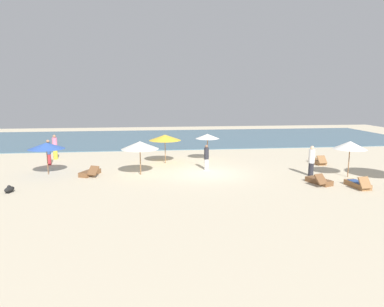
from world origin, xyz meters
name	(u,v)px	position (x,y,z in m)	size (l,w,h in m)	color
ground_plane	(207,173)	(0.00, 0.00, 0.00)	(60.00, 60.00, 0.00)	beige
ocean_water	(182,138)	(0.00, 17.00, 0.03)	(48.00, 16.00, 0.06)	#476B7F
umbrella_0	(207,136)	(0.71, 4.12, 1.80)	(1.73, 1.73, 1.97)	brown
umbrella_1	(165,138)	(-2.41, 3.52, 1.83)	(2.25, 2.25, 2.04)	olive
umbrella_2	(46,146)	(-9.71, 0.94, 1.77)	(2.16, 2.16, 1.97)	brown
umbrella_3	(140,145)	(-4.06, 0.16, 1.82)	(2.28, 2.28, 2.06)	olive
umbrella_4	(350,145)	(8.18, -1.91, 1.92)	(1.90, 1.90, 2.15)	brown
lounger_0	(90,173)	(-7.09, 0.34, 0.17)	(1.27, 1.79, 0.67)	brown
lounger_1	(358,184)	(7.43, -4.17, 0.18)	(0.74, 1.72, 0.71)	olive
lounger_2	(318,161)	(8.26, 2.05, 0.17)	(0.65, 1.72, 0.67)	olive
lounger_3	(319,181)	(5.73, -3.22, 0.17)	(1.13, 1.80, 0.68)	brown
person_0	(206,157)	(0.14, 0.99, 0.84)	(0.41, 0.41, 1.65)	white
person_1	(55,147)	(-10.54, 5.96, 0.94)	(0.49, 0.49, 1.86)	yellow
person_2	(49,152)	(-10.41, 3.81, 0.91)	(0.42, 0.42, 1.77)	#BF3338
person_3	(311,161)	(6.13, -1.36, 0.92)	(0.47, 0.47, 1.83)	#26262D
dog	(9,189)	(-10.53, -2.95, 0.17)	(0.49, 0.69, 0.32)	black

